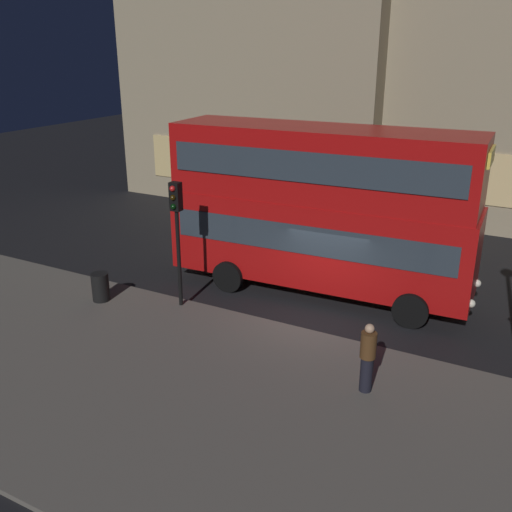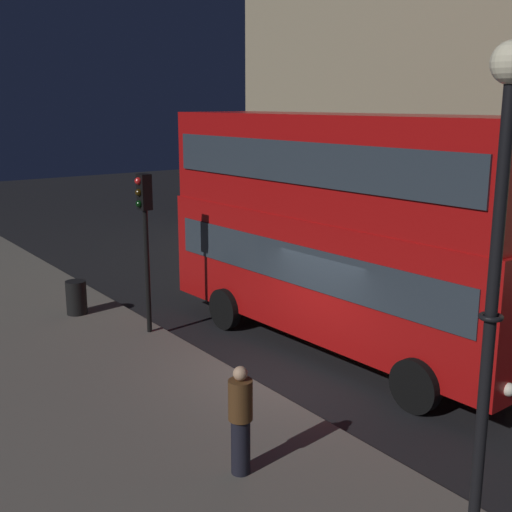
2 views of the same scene
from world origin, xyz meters
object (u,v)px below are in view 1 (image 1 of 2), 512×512
Objects in this scene: double_decker_bus at (321,204)px; traffic_light_near_kerb at (177,219)px; pedestrian at (367,357)px; litter_bin at (100,287)px.

double_decker_bus reaches higher than traffic_light_near_kerb.
pedestrian reaches higher than litter_bin.
litter_bin is (-9.00, 0.90, -0.44)m from pedestrian.
double_decker_bus reaches higher than litter_bin.
traffic_light_near_kerb is 7.07m from pedestrian.
litter_bin is at bearing -146.58° from double_decker_bus.
double_decker_bus is 5.73× the size of pedestrian.
traffic_light_near_kerb reaches higher than litter_bin.
double_decker_bus is at bearing 36.17° from litter_bin.
traffic_light_near_kerb is at bearing -137.69° from double_decker_bus.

